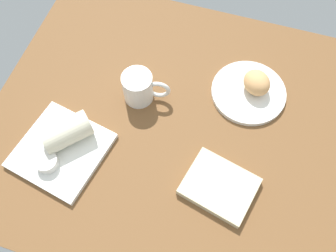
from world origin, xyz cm
name	(u,v)px	position (x,y,z in cm)	size (l,w,h in cm)	color
dining_table	(182,128)	(0.00, 0.00, 2.00)	(110.00, 90.00, 4.00)	brown
round_plate	(248,92)	(15.60, 15.73, 4.70)	(21.88, 21.88, 1.40)	white
scone_pastry	(257,83)	(16.99, 17.04, 8.51)	(8.41, 7.19, 6.22)	tan
square_plate	(61,150)	(-29.14, -17.76, 4.80)	(22.22, 22.22, 1.60)	white
sauce_cup	(47,162)	(-30.38, -22.60, 7.08)	(5.86, 5.86, 2.76)	silver
breakfast_wrap	(67,132)	(-28.15, -13.89, 9.18)	(7.16, 7.16, 12.84)	beige
book_stack	(219,186)	(14.17, -14.96, 5.21)	(20.45, 17.86, 2.42)	beige
coffee_mug	(139,87)	(-14.50, 5.25, 8.90)	(13.61, 8.59, 9.59)	white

